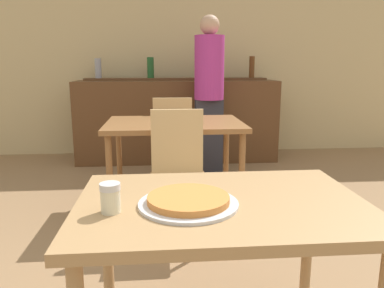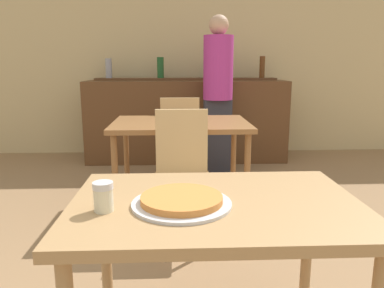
% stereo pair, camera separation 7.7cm
% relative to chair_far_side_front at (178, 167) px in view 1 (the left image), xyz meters
% --- Properties ---
extents(wall_back, '(8.00, 0.05, 2.80)m').
position_rel_chair_far_side_front_xyz_m(wall_back, '(0.10, 2.82, 0.86)').
color(wall_back, '#D1B784').
rests_on(wall_back, ground_plane).
extents(dining_table_near, '(1.08, 0.74, 0.76)m').
position_rel_chair_far_side_front_xyz_m(dining_table_near, '(0.10, -1.27, 0.13)').
color(dining_table_near, '#A87F51').
rests_on(dining_table_near, ground_plane).
extents(dining_table_far, '(1.15, 0.82, 0.78)m').
position_rel_chair_far_side_front_xyz_m(dining_table_far, '(-0.00, 0.58, 0.16)').
color(dining_table_far, brown).
rests_on(dining_table_far, ground_plane).
extents(bar_counter, '(2.60, 0.56, 1.05)m').
position_rel_chair_far_side_front_xyz_m(bar_counter, '(0.10, 2.32, -0.01)').
color(bar_counter, brown).
rests_on(bar_counter, ground_plane).
extents(bar_back_shelf, '(2.39, 0.24, 0.34)m').
position_rel_chair_far_side_front_xyz_m(bar_back_shelf, '(0.09, 2.46, 0.57)').
color(bar_back_shelf, brown).
rests_on(bar_back_shelf, bar_counter).
extents(chair_far_side_front, '(0.40, 0.40, 0.94)m').
position_rel_chair_far_side_front_xyz_m(chair_far_side_front, '(0.00, 0.00, 0.00)').
color(chair_far_side_front, tan).
rests_on(chair_far_side_front, ground_plane).
extents(chair_far_side_back, '(0.40, 0.40, 0.94)m').
position_rel_chair_far_side_front_xyz_m(chair_far_side_back, '(0.00, 1.15, 0.00)').
color(chair_far_side_back, tan).
rests_on(chair_far_side_back, ground_plane).
extents(pizza_tray, '(0.36, 0.36, 0.04)m').
position_rel_chair_far_side_front_xyz_m(pizza_tray, '(-0.02, -1.31, 0.23)').
color(pizza_tray, silver).
rests_on(pizza_tray, dining_table_near).
extents(cheese_shaker, '(0.07, 0.07, 0.10)m').
position_rel_chair_far_side_front_xyz_m(cheese_shaker, '(-0.30, -1.35, 0.27)').
color(cheese_shaker, beige).
rests_on(cheese_shaker, dining_table_near).
extents(person_standing, '(0.34, 0.34, 1.80)m').
position_rel_chair_far_side_front_xyz_m(person_standing, '(0.45, 1.74, 0.44)').
color(person_standing, '#2D2D38').
rests_on(person_standing, ground_plane).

